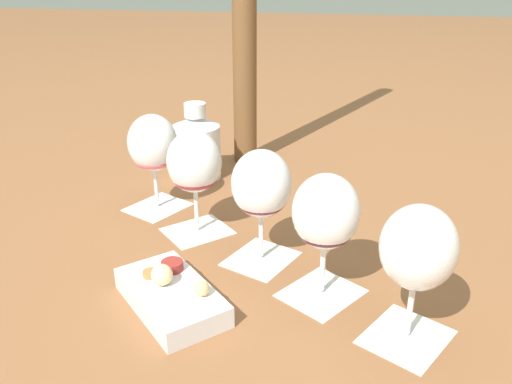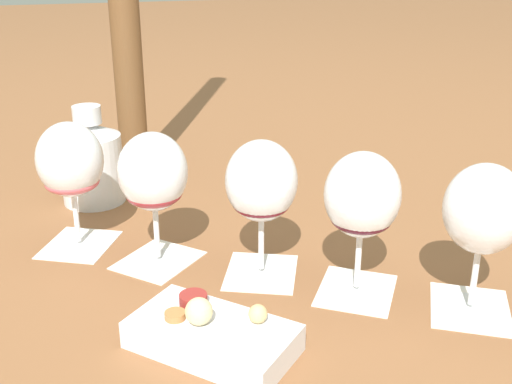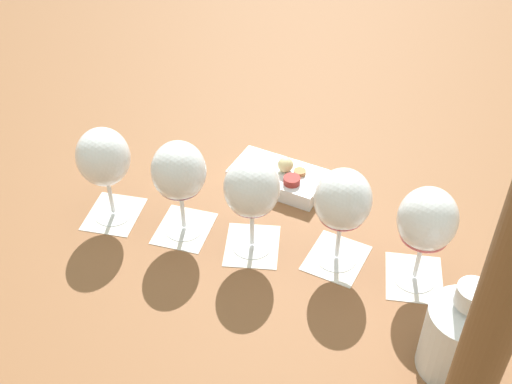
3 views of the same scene
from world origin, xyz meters
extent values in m
plane|color=brown|center=(0.00, 0.00, 0.00)|extent=(8.00, 8.00, 0.00)
cube|color=silver|center=(-0.22, 0.15, 0.00)|extent=(0.13, 0.14, 0.00)
cube|color=silver|center=(-0.12, 0.07, 0.00)|extent=(0.14, 0.14, 0.00)
cube|color=silver|center=(0.01, 0.00, 0.00)|extent=(0.13, 0.14, 0.00)
cube|color=silver|center=(0.11, -0.08, 0.00)|extent=(0.14, 0.14, 0.00)
cube|color=silver|center=(0.22, -0.16, 0.00)|extent=(0.13, 0.14, 0.00)
cylinder|color=white|center=(-0.22, 0.15, 0.00)|extent=(0.07, 0.07, 0.01)
cylinder|color=white|center=(-0.22, 0.15, 0.05)|extent=(0.01, 0.01, 0.08)
ellipsoid|color=white|center=(-0.22, 0.15, 0.13)|extent=(0.09, 0.09, 0.11)
ellipsoid|color=#D55B65|center=(-0.22, 0.15, 0.10)|extent=(0.08, 0.08, 0.03)
cylinder|color=white|center=(-0.12, 0.07, 0.00)|extent=(0.07, 0.07, 0.01)
cylinder|color=white|center=(-0.12, 0.07, 0.05)|extent=(0.01, 0.01, 0.08)
ellipsoid|color=white|center=(-0.12, 0.07, 0.13)|extent=(0.09, 0.09, 0.11)
ellipsoid|color=#A32E38|center=(-0.12, 0.07, 0.10)|extent=(0.08, 0.08, 0.03)
cylinder|color=white|center=(0.01, 0.00, 0.00)|extent=(0.07, 0.07, 0.01)
cylinder|color=white|center=(0.01, 0.00, 0.05)|extent=(0.01, 0.01, 0.08)
ellipsoid|color=white|center=(0.01, 0.00, 0.13)|extent=(0.09, 0.09, 0.11)
ellipsoid|color=maroon|center=(0.01, 0.00, 0.10)|extent=(0.08, 0.08, 0.04)
cylinder|color=white|center=(0.11, -0.08, 0.00)|extent=(0.07, 0.07, 0.01)
cylinder|color=white|center=(0.11, -0.08, 0.05)|extent=(0.01, 0.01, 0.08)
ellipsoid|color=white|center=(0.11, -0.08, 0.13)|extent=(0.09, 0.09, 0.11)
ellipsoid|color=#4A1221|center=(0.11, -0.08, 0.10)|extent=(0.08, 0.08, 0.04)
cylinder|color=white|center=(0.22, -0.16, 0.00)|extent=(0.07, 0.07, 0.01)
cylinder|color=white|center=(0.22, -0.16, 0.05)|extent=(0.01, 0.01, 0.08)
ellipsoid|color=white|center=(0.22, -0.16, 0.13)|extent=(0.09, 0.09, 0.11)
ellipsoid|color=black|center=(0.22, -0.16, 0.11)|extent=(0.08, 0.08, 0.04)
cylinder|color=silver|center=(-0.19, 0.32, 0.06)|extent=(0.10, 0.10, 0.12)
cone|color=silver|center=(-0.19, 0.32, 0.13)|extent=(0.10, 0.10, 0.02)
cylinder|color=silver|center=(-0.19, 0.32, 0.15)|extent=(0.05, 0.05, 0.03)
cube|color=silver|center=(-0.09, -0.15, 0.02)|extent=(0.19, 0.19, 0.03)
sphere|color=#DBB775|center=(-0.04, -0.16, 0.04)|extent=(0.02, 0.02, 0.02)
cylinder|color=maroon|center=(-0.10, -0.11, 0.04)|extent=(0.03, 0.03, 0.01)
cylinder|color=#B2703D|center=(-0.13, -0.13, 0.04)|extent=(0.02, 0.02, 0.01)
sphere|color=beige|center=(-0.11, -0.14, 0.05)|extent=(0.03, 0.03, 0.03)
camera|label=1|loc=(0.14, -0.74, 0.45)|focal=38.00mm
camera|label=2|loc=(-0.21, -0.73, 0.42)|focal=45.00mm
camera|label=3|loc=(0.25, 0.76, 0.79)|focal=45.00mm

